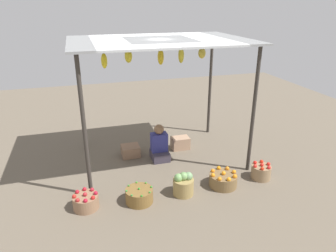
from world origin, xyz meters
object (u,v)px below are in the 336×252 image
Objects in this scene: wooden_crate_stacked_rear at (180,143)px; basket_green_chilies at (139,195)px; basket_red_apples at (86,201)px; wooden_crate_near_vendor at (131,151)px; basket_oranges at (223,180)px; basket_red_tomatoes at (261,172)px; vendor_person at (159,146)px; basket_cabbages at (183,185)px.

basket_green_chilies is at bearing -126.77° from wooden_crate_stacked_rear.
basket_red_apples reaches higher than wooden_crate_near_vendor.
wooden_crate_stacked_rear reaches higher than wooden_crate_near_vendor.
basket_oranges is 2.19m from wooden_crate_near_vendor.
basket_oranges is at bearing -49.49° from wooden_crate_near_vendor.
basket_red_apples is at bearing -122.11° from wooden_crate_near_vendor.
basket_green_chilies is 1.58m from basket_oranges.
basket_green_chilies is at bearing -177.84° from basket_red_tomatoes.
basket_red_tomatoes is at bearing -36.11° from wooden_crate_near_vendor.
basket_red_apples is 0.82× the size of basket_oranges.
vendor_person is 2.09m from basket_red_apples.
wooden_crate_near_vendor is at bearing 152.26° from vendor_person.
basket_red_tomatoes is 0.96× the size of wooden_crate_near_vendor.
wooden_crate_near_vendor is at bearing 57.89° from basket_red_apples.
basket_red_tomatoes reaches higher than basket_green_chilies.
basket_cabbages is 1.13× the size of wooden_crate_near_vendor.
vendor_person is 1.60m from basket_green_chilies.
basket_cabbages is 1.17× the size of basket_red_tomatoes.
wooden_crate_near_vendor is (-1.42, 1.66, -0.01)m from basket_oranges.
basket_oranges is 0.81m from basket_red_tomatoes.
wooden_crate_stacked_rear is at bearing 53.23° from basket_green_chilies.
basket_cabbages is at bearing -177.04° from basket_red_tomatoes.
basket_red_apples reaches higher than wooden_crate_stacked_rear.
basket_red_tomatoes reaches higher than wooden_crate_stacked_rear.
basket_red_tomatoes is at bearing 0.18° from basket_red_apples.
wooden_crate_near_vendor is (-0.58, 0.30, -0.18)m from vendor_person.
basket_oranges is at bearing -177.44° from basket_red_tomatoes.
basket_green_chilies is 1.17× the size of wooden_crate_stacked_rear.
basket_red_apples is 3.26m from basket_red_tomatoes.
basket_red_tomatoes reaches higher than basket_red_apples.
basket_red_tomatoes is (1.60, 0.08, -0.05)m from basket_cabbages.
wooden_crate_near_vendor is at bearing 143.89° from basket_red_tomatoes.
basket_cabbages is at bearing -176.64° from basket_oranges.
wooden_crate_near_vendor is at bearing 130.51° from basket_oranges.
basket_red_apples is at bearing -140.21° from vendor_person.
basket_red_apples is 1.66m from basket_cabbages.
basket_red_tomatoes is (1.66, -1.33, -0.16)m from vendor_person.
basket_green_chilies is 0.91× the size of basket_oranges.
basket_green_chilies is 2.39m from basket_red_tomatoes.
vendor_person is at bearing 141.33° from basket_red_tomatoes.
basket_oranges is 1.33× the size of wooden_crate_near_vendor.
vendor_person is 1.53× the size of basket_oranges.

